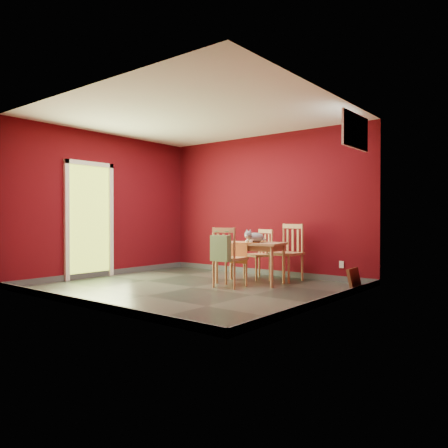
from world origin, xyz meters
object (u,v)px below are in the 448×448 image
Objects in this scene: cat at (255,236)px; picture_frame at (354,280)px; chair_far_left at (260,253)px; chair_far_right at (288,252)px; chair_near at (229,257)px; tote_bag at (221,248)px; dining_table at (250,247)px.

picture_frame is (1.62, 0.21, -0.63)m from cat.
chair_far_right is (0.54, 0.08, 0.05)m from chair_far_left.
chair_near is 0.27m from tote_bag.
picture_frame is (1.93, -0.39, -0.28)m from chair_far_left.
cat reaches higher than chair_far_left.
dining_table is 1.34× the size of chair_far_left.
chair_far_right is at bearing 73.49° from chair_near.
cat is at bearing -172.44° from picture_frame.
chair_near reaches higher than chair_far_left.
chair_near is at bearing 94.48° from tote_bag.
chair_far_right is 1.49m from tote_bag.
tote_bag is at bearing -85.52° from chair_near.
cat is (0.32, -0.60, 0.35)m from chair_far_left.
tote_bag is (0.02, -0.22, 0.15)m from chair_near.
chair_far_left is 1.99m from picture_frame.
chair_near reaches higher than tote_bag.
chair_far_right is 2.12× the size of tote_bag.
cat is 1.27× the size of picture_frame.
chair_far_right is 2.16× the size of cat.
picture_frame is at bearing -18.49° from chair_far_right.
chair_far_left is 1.16m from chair_near.
tote_bag reaches higher than chair_far_left.
picture_frame is at bearing 29.35° from tote_bag.
chair_near is at bearing -81.25° from chair_far_left.
chair_far_left is 0.94× the size of chair_near.
chair_near is at bearing -114.01° from cat.
dining_table is at bearing 88.78° from tote_bag.
chair_near is 2.06× the size of cat.
chair_far_left reaches higher than picture_frame.
cat is at bearing 75.40° from chair_near.
dining_table is at bearing 167.87° from cat.
dining_table is at bearing -173.07° from picture_frame.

